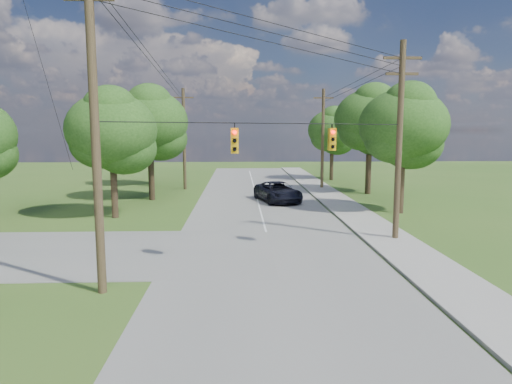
{
  "coord_description": "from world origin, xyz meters",
  "views": [
    {
      "loc": [
        0.42,
        -15.88,
        5.9
      ],
      "look_at": [
        1.22,
        5.0,
        3.07
      ],
      "focal_mm": 32.0,
      "sensor_mm": 36.0,
      "label": 1
    }
  ],
  "objects_px": {
    "pole_sw": "(95,121)",
    "pole_north_e": "(323,138)",
    "pole_north_w": "(184,138)",
    "pole_ne": "(399,139)",
    "car_main_north": "(278,192)"
  },
  "relations": [
    {
      "from": "pole_sw",
      "to": "pole_north_e",
      "type": "xyz_separation_m",
      "value": [
        13.5,
        29.6,
        -1.1
      ]
    },
    {
      "from": "pole_ne",
      "to": "pole_north_e",
      "type": "xyz_separation_m",
      "value": [
        -0.0,
        22.0,
        -0.34
      ]
    },
    {
      "from": "pole_north_w",
      "to": "car_main_north",
      "type": "height_order",
      "value": "pole_north_w"
    },
    {
      "from": "pole_sw",
      "to": "pole_north_w",
      "type": "xyz_separation_m",
      "value": [
        -0.4,
        29.6,
        -1.1
      ]
    },
    {
      "from": "pole_sw",
      "to": "pole_north_e",
      "type": "relative_size",
      "value": 1.2
    },
    {
      "from": "pole_sw",
      "to": "car_main_north",
      "type": "xyz_separation_m",
      "value": [
        8.25,
        21.02,
        -5.38
      ]
    },
    {
      "from": "car_main_north",
      "to": "pole_sw",
      "type": "bearing_deg",
      "value": -126.08
    },
    {
      "from": "pole_north_w",
      "to": "pole_ne",
      "type": "bearing_deg",
      "value": -57.71
    },
    {
      "from": "pole_sw",
      "to": "pole_north_e",
      "type": "bearing_deg",
      "value": 65.48
    },
    {
      "from": "pole_north_w",
      "to": "car_main_north",
      "type": "bearing_deg",
      "value": -44.77
    },
    {
      "from": "pole_north_e",
      "to": "pole_north_w",
      "type": "bearing_deg",
      "value": 180.0
    },
    {
      "from": "pole_north_w",
      "to": "pole_north_e",
      "type": "bearing_deg",
      "value": 0.0
    },
    {
      "from": "car_main_north",
      "to": "pole_north_e",
      "type": "bearing_deg",
      "value": 43.9
    },
    {
      "from": "pole_ne",
      "to": "pole_north_w",
      "type": "distance_m",
      "value": 26.03
    },
    {
      "from": "pole_ne",
      "to": "pole_north_w",
      "type": "bearing_deg",
      "value": 122.29
    }
  ]
}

